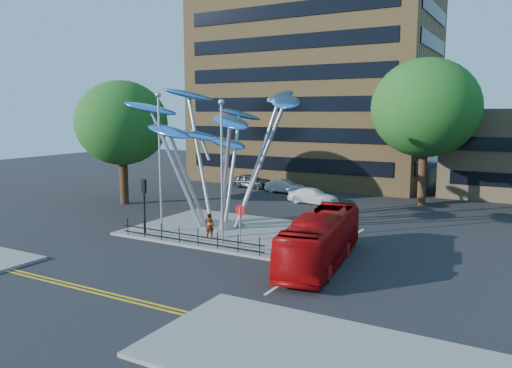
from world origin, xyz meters
The scene contains 19 objects.
ground centered at (0.00, 0.00, 0.00)m, with size 120.00×120.00×0.00m, color black.
traffic_island centered at (-1.00, 6.00, 0.07)m, with size 12.00×9.00×0.15m, color slate.
pavement_right centered at (11.00, -7.00, 0.07)m, with size 12.00×6.00×0.15m, color slate.
double_yellow_near centered at (0.00, -6.00, 0.01)m, with size 40.00×0.12×0.01m, color gold.
double_yellow_far centered at (0.00, -6.30, 0.01)m, with size 40.00×0.12×0.01m, color gold.
brick_tower centered at (-6.00, 32.00, 15.00)m, with size 25.00×15.00×30.00m, color olive.
tree_right centered at (8.00, 22.00, 8.04)m, with size 8.80×8.80×12.11m.
tree_left centered at (-14.00, 10.00, 6.79)m, with size 7.60×7.60×10.32m.
leaf_sculpture centered at (-2.07, 6.68, 6.87)m, with size 12.72×9.54×9.51m.
street_lamp_left centered at (-4.50, 3.50, 5.36)m, with size 0.36×0.36×8.80m.
street_lamp_right centered at (0.50, 3.00, 5.09)m, with size 0.36×0.36×8.30m.
traffic_light_island centered at (-5.00, 2.50, 2.61)m, with size 0.28×0.18×3.42m.
no_entry_sign_island centered at (2.00, 2.52, 1.82)m, with size 0.60×0.10×2.45m.
pedestrian_railing_front centered at (-1.00, 1.70, 0.55)m, with size 10.00×0.06×1.00m.
red_bus centered at (6.92, 2.33, 1.30)m, with size 2.19×9.37×2.61m, color #9B0709.
pedestrian centered at (-0.75, 3.45, 0.91)m, with size 0.56×0.37×1.53m, color gray.
parked_car_left centered at (-9.11, 23.00, 0.71)m, with size 1.68×4.17×1.42m, color #393B40.
parked_car_mid centered at (-4.61, 21.75, 0.64)m, with size 1.35×3.86×1.27m, color #AAAEB2.
parked_car_right centered at (-0.11, 18.00, 0.64)m, with size 1.79×4.39×1.28m, color white.
Camera 1 is at (16.16, -20.81, 7.74)m, focal length 35.00 mm.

